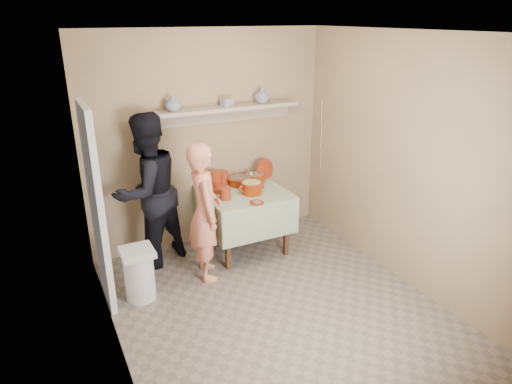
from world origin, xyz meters
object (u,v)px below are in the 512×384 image
person_helper (147,191)px  cazuela_rice (252,187)px  person_cook (205,212)px  trash_bin (139,274)px  serving_table (244,200)px

person_helper → cazuela_rice: size_ratio=5.37×
person_cook → trash_bin: person_cook is taller
cazuela_rice → person_helper: bearing=166.0°
person_helper → cazuela_rice: person_helper is taller
person_cook → cazuela_rice: (0.69, 0.27, 0.08)m
person_helper → serving_table: size_ratio=1.82×
person_helper → serving_table: 1.14m
person_helper → serving_table: bearing=145.0°
person_cook → serving_table: 0.75m
person_cook → serving_table: size_ratio=1.57×
person_helper → trash_bin: 0.96m
trash_bin → person_helper: bearing=65.8°
person_helper → trash_bin: bearing=39.7°
person_helper → cazuela_rice: bearing=139.9°
person_helper → serving_table: person_helper is taller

